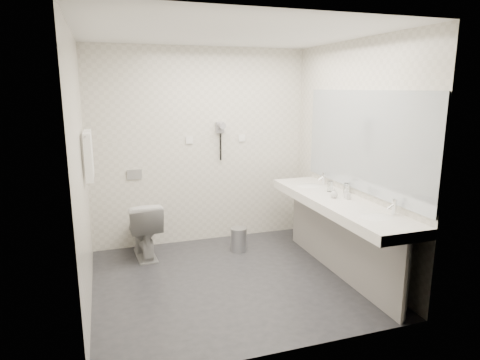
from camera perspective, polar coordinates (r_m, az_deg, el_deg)
name	(u,v)px	position (r m, az deg, el deg)	size (l,w,h in m)	color
floor	(231,280)	(4.56, -1.23, -13.51)	(2.80, 2.80, 0.00)	#28282E
ceiling	(230,33)	(4.13, -1.40, 19.44)	(2.80, 2.80, 0.00)	white
wall_back	(201,147)	(5.41, -5.35, 4.47)	(2.80, 2.80, 0.00)	silver
wall_front	(284,196)	(2.98, 6.03, -2.17)	(2.80, 2.80, 0.00)	silver
wall_left	(81,173)	(4.00, -20.87, 0.85)	(2.60, 2.60, 0.00)	silver
wall_right	(352,157)	(4.76, 15.03, 3.00)	(2.60, 2.60, 0.00)	silver
vanity_counter	(338,204)	(4.55, 13.18, -3.15)	(0.55, 2.20, 0.10)	white
vanity_panel	(338,241)	(4.69, 13.19, -8.13)	(0.03, 2.15, 0.75)	gray
vanity_post_near	(405,282)	(3.94, 21.63, -12.84)	(0.06, 0.06, 0.75)	silver
vanity_post_far	(298,214)	(5.57, 7.89, -4.61)	(0.06, 0.06, 0.75)	silver
mirror	(363,141)	(4.56, 16.39, 5.06)	(0.02, 2.20, 1.05)	#B2BCC6
basin_near	(376,218)	(4.02, 18.01, -4.98)	(0.40, 0.31, 0.05)	white
basin_far	(309,187)	(5.09, 9.41, -0.92)	(0.40, 0.31, 0.05)	white
faucet_near	(394,207)	(4.11, 20.30, -3.46)	(0.04, 0.04, 0.15)	silver
faucet_far	(324,178)	(5.16, 11.37, 0.21)	(0.04, 0.04, 0.15)	silver
soap_bottle_a	(348,195)	(4.54, 14.51, -1.95)	(0.05, 0.05, 0.10)	white
soap_bottle_b	(334,193)	(4.56, 12.71, -1.75)	(0.08, 0.08, 0.10)	white
soap_bottle_c	(346,192)	(4.58, 14.26, -1.64)	(0.05, 0.05, 0.13)	white
glass_left	(346,188)	(4.79, 14.30, -1.10)	(0.06, 0.06, 0.11)	silver
glass_right	(330,186)	(4.83, 12.19, -0.85)	(0.07, 0.07, 0.12)	silver
toilet	(144,229)	(5.18, -13.00, -6.50)	(0.39, 0.68, 0.69)	white
flush_plate	(134,175)	(5.32, -14.20, 0.73)	(0.18, 0.02, 0.12)	#B2B5BA
pedal_bin	(239,240)	(5.27, -0.18, -8.18)	(0.20, 0.20, 0.28)	#B2B5BA
bin_lid	(239,229)	(5.22, -0.18, -6.66)	(0.20, 0.20, 0.01)	#B2B5BA
towel_rail	(86,133)	(4.50, -20.27, 5.98)	(0.02, 0.02, 0.62)	silver
towel_near	(88,157)	(4.39, -19.97, 2.95)	(0.07, 0.24, 0.48)	white
towel_far	(89,153)	(4.66, -19.90, 3.48)	(0.07, 0.24, 0.48)	white
dryer_cradle	(220,127)	(5.41, -2.74, 7.18)	(0.10, 0.04, 0.14)	gray
dryer_barrel	(222,126)	(5.34, -2.54, 7.43)	(0.08, 0.08, 0.14)	gray
dryer_cord	(221,147)	(5.43, -2.67, 4.53)	(0.02, 0.02, 0.35)	black
switch_plate_a	(189,140)	(5.35, -6.92, 5.43)	(0.09, 0.02, 0.09)	white
switch_plate_b	(242,138)	(5.53, 0.24, 5.74)	(0.09, 0.02, 0.09)	white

